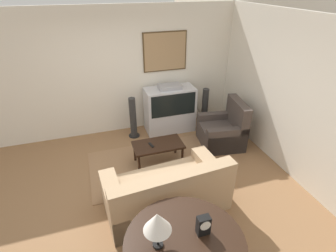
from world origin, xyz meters
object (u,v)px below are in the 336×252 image
object	(u,v)px
table_lamp	(157,222)
speaker_tower_right	(205,108)
console_table	(185,246)
mantel_clock	(203,225)
coffee_table	(158,146)
speaker_tower_left	(133,119)
tv	(170,109)
couch	(167,192)
armchair	(223,131)

from	to	relation	value
table_lamp	speaker_tower_right	xyz separation A→B (m)	(2.10, 3.36, -0.63)
console_table	mantel_clock	world-z (taller)	mantel_clock
coffee_table	mantel_clock	size ratio (longest dim) A/B	3.96
table_lamp	speaker_tower_left	size ratio (longest dim) A/B	0.49
tv	console_table	distance (m)	3.59
tv	speaker_tower_right	size ratio (longest dim) A/B	1.20
speaker_tower_left	console_table	bearing A→B (deg)	-91.78
couch	table_lamp	size ratio (longest dim) A/B	4.14
couch	speaker_tower_right	xyz separation A→B (m)	(1.64, 2.23, 0.13)
table_lamp	speaker_tower_left	world-z (taller)	table_lamp
console_table	speaker_tower_left	world-z (taller)	speaker_tower_left
couch	speaker_tower_left	world-z (taller)	speaker_tower_left
armchair	speaker_tower_left	size ratio (longest dim) A/B	1.05
coffee_table	console_table	bearing A→B (deg)	-98.78
couch	table_lamp	xyz separation A→B (m)	(-0.45, -1.13, 0.76)
armchair	mantel_clock	world-z (taller)	armchair
mantel_clock	console_table	bearing A→B (deg)	-167.58
couch	speaker_tower_left	xyz separation A→B (m)	(-0.07, 2.23, 0.13)
coffee_table	speaker_tower_left	distance (m)	1.15
table_lamp	mantel_clock	bearing A→B (deg)	-0.15
tv	armchair	world-z (taller)	tv
tv	table_lamp	distance (m)	3.66
mantel_clock	speaker_tower_right	distance (m)	3.75
table_lamp	console_table	bearing A→B (deg)	-10.19
mantel_clock	speaker_tower_left	world-z (taller)	mantel_clock
speaker_tower_right	coffee_table	bearing A→B (deg)	-142.54
armchair	couch	bearing A→B (deg)	-42.40
speaker_tower_left	coffee_table	bearing A→B (deg)	-77.52
table_lamp	speaker_tower_right	bearing A→B (deg)	58.08
speaker_tower_left	couch	bearing A→B (deg)	-88.26
couch	mantel_clock	size ratio (longest dim) A/B	8.09
tv	armchair	xyz separation A→B (m)	(0.89, -0.92, -0.22)
tv	mantel_clock	xyz separation A→B (m)	(-0.74, -3.40, 0.32)
speaker_tower_right	speaker_tower_left	bearing A→B (deg)	180.00
couch	console_table	distance (m)	1.25
coffee_table	speaker_tower_right	world-z (taller)	speaker_tower_right
coffee_table	speaker_tower_right	bearing A→B (deg)	37.46
tv	table_lamp	size ratio (longest dim) A/B	2.45
console_table	speaker_tower_right	size ratio (longest dim) A/B	1.39
tv	couch	xyz separation A→B (m)	(-0.79, -2.27, -0.22)
couch	armchair	bearing A→B (deg)	-145.51
console_table	speaker_tower_left	bearing A→B (deg)	88.22
coffee_table	speaker_tower_right	xyz separation A→B (m)	(1.46, 1.12, 0.06)
couch	coffee_table	size ratio (longest dim) A/B	2.04
table_lamp	coffee_table	bearing A→B (deg)	74.25
armchair	speaker_tower_right	xyz separation A→B (m)	(-0.03, 0.88, 0.13)
couch	coffee_table	distance (m)	1.13
table_lamp	mantel_clock	size ratio (longest dim) A/B	1.95
speaker_tower_left	armchair	bearing A→B (deg)	-26.83
coffee_table	table_lamp	xyz separation A→B (m)	(-0.63, -2.24, 0.69)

